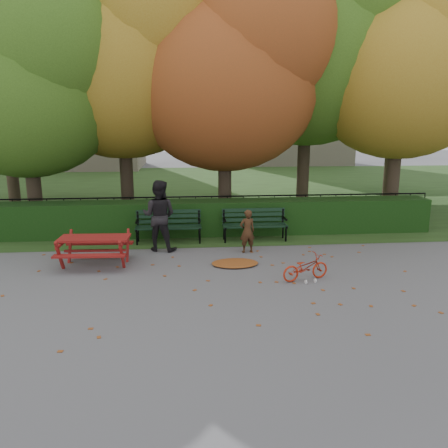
{
  "coord_description": "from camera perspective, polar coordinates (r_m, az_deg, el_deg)",
  "views": [
    {
      "loc": [
        -0.85,
        -8.15,
        3.2
      ],
      "look_at": [
        0.03,
        1.42,
        1.0
      ],
      "focal_mm": 35.0,
      "sensor_mm": 36.0,
      "label": 1
    }
  ],
  "objects": [
    {
      "name": "building_left",
      "position": [
        35.37,
        -19.69,
        19.18
      ],
      "size": [
        10.0,
        7.0,
        15.0
      ],
      "primitive_type": "cube",
      "color": "#B3A68D",
      "rests_on": "ground"
    },
    {
      "name": "tree_d",
      "position": [
        16.33,
        12.62,
        22.42
      ],
      "size": [
        7.14,
        6.8,
        9.58
      ],
      "color": "#30241B",
      "rests_on": "ground"
    },
    {
      "name": "tree_b",
      "position": [
        15.14,
        -12.06,
        21.0
      ],
      "size": [
        6.72,
        6.4,
        8.79
      ],
      "color": "#30241B",
      "rests_on": "ground"
    },
    {
      "name": "tree_c",
      "position": [
        14.3,
        1.62,
        19.41
      ],
      "size": [
        6.3,
        6.0,
        8.0
      ],
      "color": "#30241B",
      "rests_on": "ground"
    },
    {
      "name": "bicycle",
      "position": [
        9.33,
        10.59,
        -5.59
      ],
      "size": [
        1.12,
        0.65,
        0.56
      ],
      "primitive_type": "imported",
      "rotation": [
        0.0,
        0.0,
        1.85
      ],
      "color": "#B32710",
      "rests_on": "ground"
    },
    {
      "name": "building_right",
      "position": [
        37.32,
        8.85,
        17.06
      ],
      "size": [
        9.0,
        6.0,
        12.0
      ],
      "primitive_type": "cube",
      "color": "#B3A68D",
      "rests_on": "ground"
    },
    {
      "name": "leaf_pile",
      "position": [
        10.23,
        1.43,
        -5.12
      ],
      "size": [
        1.18,
        0.89,
        0.08
      ],
      "primitive_type": "ellipsoid",
      "rotation": [
        0.0,
        0.0,
        -0.12
      ],
      "color": "brown",
      "rests_on": "ground"
    },
    {
      "name": "iron_fence",
      "position": [
        13.74,
        -1.62,
        1.71
      ],
      "size": [
        14.0,
        0.04,
        1.02
      ],
      "color": "black",
      "rests_on": "ground"
    },
    {
      "name": "adult",
      "position": [
        11.3,
        -8.48,
        1.09
      ],
      "size": [
        1.04,
        0.91,
        1.83
      ],
      "primitive_type": "imported",
      "rotation": [
        0.0,
        0.0,
        2.87
      ],
      "color": "black",
      "rests_on": "ground"
    },
    {
      "name": "leaf_scatter",
      "position": [
        9.07,
        0.46,
        -7.72
      ],
      "size": [
        9.0,
        5.7,
        0.01
      ],
      "primitive_type": null,
      "color": "brown",
      "rests_on": "ground"
    },
    {
      "name": "tree_e",
      "position": [
        15.86,
        23.8,
        18.68
      ],
      "size": [
        6.09,
        5.8,
        8.16
      ],
      "color": "#30241B",
      "rests_on": "ground"
    },
    {
      "name": "picnic_table",
      "position": [
        10.49,
        -16.54,
        -2.43
      ],
      "size": [
        1.63,
        1.34,
        0.77
      ],
      "rotation": [
        0.0,
        0.0,
        -0.04
      ],
      "color": "maroon",
      "rests_on": "ground"
    },
    {
      "name": "hedge",
      "position": [
        12.96,
        -1.39,
        0.87
      ],
      "size": [
        13.0,
        0.9,
        1.0
      ],
      "primitive_type": "cube",
      "color": "black",
      "rests_on": "ground"
    },
    {
      "name": "bench_right",
      "position": [
        12.31,
        3.98,
        0.28
      ],
      "size": [
        1.8,
        0.57,
        0.88
      ],
      "color": "black",
      "rests_on": "ground"
    },
    {
      "name": "grass_strip",
      "position": [
        22.4,
        -3.05,
        4.68
      ],
      "size": [
        90.0,
        90.0,
        0.0
      ],
      "primitive_type": "plane",
      "color": "#223816",
      "rests_on": "ground"
    },
    {
      "name": "child",
      "position": [
        11.08,
        3.05,
        -0.94
      ],
      "size": [
        0.45,
        0.35,
        1.11
      ],
      "primitive_type": "imported",
      "rotation": [
        0.0,
        0.0,
        3.36
      ],
      "color": "#3C2413",
      "rests_on": "ground"
    },
    {
      "name": "tree_g",
      "position": [
        20.25,
        22.94,
        18.09
      ],
      "size": [
        6.3,
        6.0,
        8.55
      ],
      "color": "#30241B",
      "rests_on": "ground"
    },
    {
      "name": "tree_f",
      "position": [
        18.65,
        -26.49,
        19.3
      ],
      "size": [
        6.93,
        6.6,
        9.19
      ],
      "color": "#30241B",
      "rests_on": "ground"
    },
    {
      "name": "tree_a",
      "position": [
        14.45,
        -23.82,
        17.09
      ],
      "size": [
        5.88,
        5.6,
        7.48
      ],
      "color": "#30241B",
      "rests_on": "ground"
    },
    {
      "name": "bench_left",
      "position": [
        12.16,
        -7.26,
        0.05
      ],
      "size": [
        1.8,
        0.57,
        0.88
      ],
      "color": "black",
      "rests_on": "ground"
    },
    {
      "name": "ground",
      "position": [
        8.8,
        0.65,
        -8.45
      ],
      "size": [
        90.0,
        90.0,
        0.0
      ],
      "primitive_type": "plane",
      "color": "slate",
      "rests_on": "ground"
    }
  ]
}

